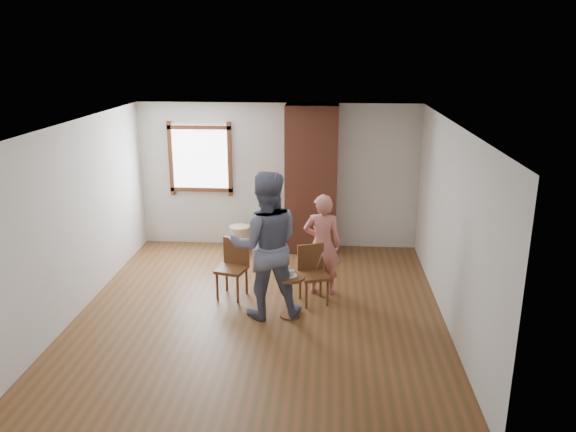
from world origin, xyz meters
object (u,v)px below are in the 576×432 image
object	(u,v)px
side_table	(290,289)
man	(266,245)
dining_chair_right	(312,271)
person_pink	(322,245)
dining_chair_left	(234,264)
stoneware_crock	(240,239)

from	to	relation	value
side_table	man	size ratio (longest dim) A/B	0.30
side_table	man	xyz separation A→B (m)	(-0.33, 0.05, 0.60)
dining_chair_right	man	size ratio (longest dim) A/B	0.41
dining_chair_right	side_table	xyz separation A→B (m)	(-0.28, -0.53, -0.06)
dining_chair_right	person_pink	distance (m)	0.43
dining_chair_right	man	xyz separation A→B (m)	(-0.61, -0.48, 0.54)
dining_chair_left	man	xyz separation A→B (m)	(0.55, -0.59, 0.53)
dining_chair_right	dining_chair_left	bearing A→B (deg)	154.97
stoneware_crock	man	world-z (taller)	man
dining_chair_left	person_pink	distance (m)	1.33
man	side_table	bearing A→B (deg)	161.02
dining_chair_right	man	distance (m)	0.95
person_pink	dining_chair_left	bearing A→B (deg)	9.68
dining_chair_right	side_table	world-z (taller)	dining_chair_right
dining_chair_left	person_pink	size ratio (longest dim) A/B	0.56
stoneware_crock	side_table	distance (m)	2.69
dining_chair_left	dining_chair_right	bearing A→B (deg)	9.10
man	dining_chair_right	bearing A→B (deg)	-152.35
dining_chair_left	person_pink	xyz separation A→B (m)	(1.29, 0.17, 0.28)
dining_chair_left	side_table	bearing A→B (deg)	-21.45
stoneware_crock	side_table	world-z (taller)	side_table
person_pink	man	bearing A→B (deg)	47.87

